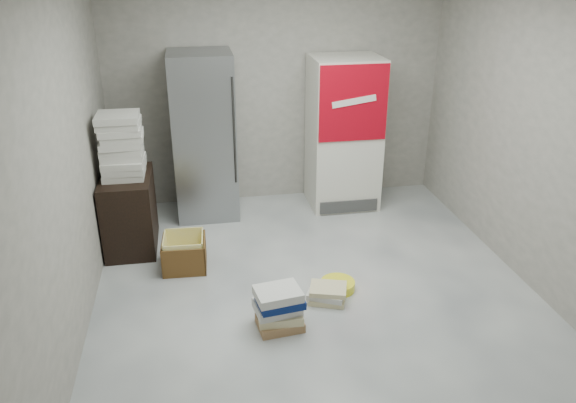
# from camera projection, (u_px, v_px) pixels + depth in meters

# --- Properties ---
(ground) EXTENTS (5.00, 5.00, 0.00)m
(ground) POSITION_uv_depth(u_px,v_px,m) (321.00, 303.00, 5.02)
(ground) COLOR silver
(ground) RESTS_ON ground
(room_shell) EXTENTS (4.04, 5.04, 2.82)m
(room_shell) POSITION_uv_depth(u_px,v_px,m) (326.00, 106.00, 4.29)
(room_shell) COLOR #A7A096
(room_shell) RESTS_ON ground
(steel_fridge) EXTENTS (0.70, 0.72, 1.90)m
(steel_fridge) POSITION_uv_depth(u_px,v_px,m) (204.00, 136.00, 6.41)
(steel_fridge) COLOR #929499
(steel_fridge) RESTS_ON ground
(coke_cooler) EXTENTS (0.80, 0.73, 1.80)m
(coke_cooler) POSITION_uv_depth(u_px,v_px,m) (344.00, 133.00, 6.68)
(coke_cooler) COLOR silver
(coke_cooler) RESTS_ON ground
(wood_shelf) EXTENTS (0.50, 0.80, 0.80)m
(wood_shelf) POSITION_uv_depth(u_px,v_px,m) (130.00, 212.00, 5.85)
(wood_shelf) COLOR black
(wood_shelf) RESTS_ON ground
(supply_box_stack) EXTENTS (0.44, 0.44, 0.65)m
(supply_box_stack) POSITION_uv_depth(u_px,v_px,m) (122.00, 146.00, 5.55)
(supply_box_stack) COLOR beige
(supply_box_stack) RESTS_ON wood_shelf
(phonebook_stack_main) EXTENTS (0.42, 0.37, 0.37)m
(phonebook_stack_main) POSITION_uv_depth(u_px,v_px,m) (279.00, 308.00, 4.64)
(phonebook_stack_main) COLOR #98714B
(phonebook_stack_main) RESTS_ON ground
(phonebook_stack_side) EXTENTS (0.40, 0.36, 0.15)m
(phonebook_stack_side) POSITION_uv_depth(u_px,v_px,m) (327.00, 293.00, 5.04)
(phonebook_stack_side) COLOR beige
(phonebook_stack_side) RESTS_ON ground
(cardboard_box) EXTENTS (0.44, 0.44, 0.34)m
(cardboard_box) POSITION_uv_depth(u_px,v_px,m) (185.00, 254.00, 5.55)
(cardboard_box) COLOR yellow
(cardboard_box) RESTS_ON ground
(bucket_lid) EXTENTS (0.40, 0.40, 0.09)m
(bucket_lid) POSITION_uv_depth(u_px,v_px,m) (338.00, 285.00, 5.21)
(bucket_lid) COLOR yellow
(bucket_lid) RESTS_ON ground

